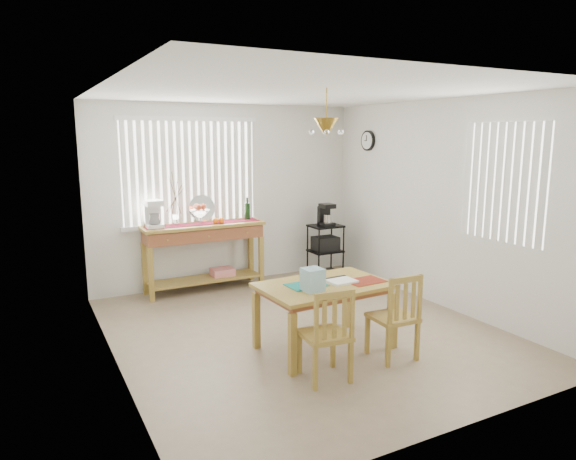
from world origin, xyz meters
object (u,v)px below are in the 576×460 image
sideboard (205,240)px  chair_right (395,317)px  wire_cart (325,246)px  chair_left (327,335)px  dining_table (324,291)px  cart_items (325,215)px

sideboard → chair_right: bearing=-73.8°
sideboard → wire_cart: bearing=-5.9°
wire_cart → chair_left: size_ratio=0.93×
sideboard → dining_table: bearing=-80.9°
chair_right → sideboard: bearing=106.2°
dining_table → chair_left: 0.72m
wire_cart → chair_right: (-0.98, -2.86, -0.06)m
chair_right → wire_cart: bearing=71.0°
sideboard → dining_table: sideboard is taller
dining_table → chair_right: bearing=-47.9°
wire_cart → chair_right: size_ratio=0.93×
chair_left → sideboard: bearing=91.1°
sideboard → wire_cart: size_ratio=2.09×
sideboard → dining_table: size_ratio=1.28×
cart_items → chair_left: (-1.81, -2.94, -0.54)m
cart_items → sideboard: bearing=174.4°
cart_items → chair_right: size_ratio=0.38×
chair_left → dining_table: bearing=60.5°
chair_right → cart_items: bearing=71.1°
wire_cart → chair_left: 3.44m
cart_items → chair_right: bearing=-108.9°
wire_cart → chair_right: bearing=-109.0°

